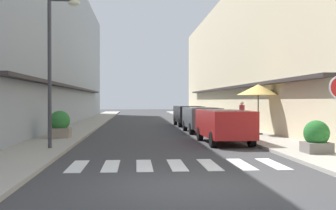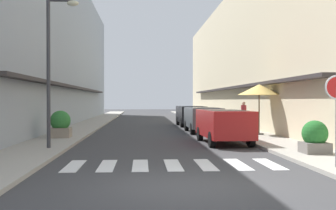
{
  "view_description": "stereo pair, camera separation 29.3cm",
  "coord_description": "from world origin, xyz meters",
  "px_view_note": "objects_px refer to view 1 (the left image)",
  "views": [
    {
      "loc": [
        -1.19,
        -8.93,
        1.89
      ],
      "look_at": [
        0.31,
        10.28,
        1.66
      ],
      "focal_mm": 44.16,
      "sensor_mm": 36.0,
      "label": 1
    },
    {
      "loc": [
        -0.9,
        -8.95,
        1.89
      ],
      "look_at": [
        0.31,
        10.28,
        1.66
      ],
      "focal_mm": 44.16,
      "sensor_mm": 36.0,
      "label": 2
    }
  ],
  "objects_px": {
    "street_lamp": "(55,56)",
    "cafe_umbrella": "(258,90)",
    "parked_car_near": "(224,122)",
    "planter_corner": "(316,137)",
    "parked_car_mid": "(202,117)",
    "parked_car_far": "(188,113)",
    "pedestrian_walking_near": "(242,114)",
    "planter_midblock": "(60,125)"
  },
  "relations": [
    {
      "from": "cafe_umbrella",
      "to": "planter_corner",
      "type": "relative_size",
      "value": 2.37
    },
    {
      "from": "parked_car_near",
      "to": "parked_car_far",
      "type": "xyz_separation_m",
      "value": [
        -0.0,
        12.16,
        -0.0
      ]
    },
    {
      "from": "street_lamp",
      "to": "cafe_umbrella",
      "type": "relative_size",
      "value": 2.17
    },
    {
      "from": "parked_car_far",
      "to": "planter_corner",
      "type": "relative_size",
      "value": 3.66
    },
    {
      "from": "pedestrian_walking_near",
      "to": "parked_car_mid",
      "type": "bearing_deg",
      "value": 81.29
    },
    {
      "from": "planter_corner",
      "to": "planter_midblock",
      "type": "bearing_deg",
      "value": 146.15
    },
    {
      "from": "planter_midblock",
      "to": "pedestrian_walking_near",
      "type": "xyz_separation_m",
      "value": [
        10.18,
        5.34,
        0.28
      ]
    },
    {
      "from": "parked_car_mid",
      "to": "planter_midblock",
      "type": "bearing_deg",
      "value": -152.24
    },
    {
      "from": "parked_car_near",
      "to": "street_lamp",
      "type": "bearing_deg",
      "value": -162.58
    },
    {
      "from": "planter_midblock",
      "to": "parked_car_far",
      "type": "bearing_deg",
      "value": 53.29
    },
    {
      "from": "planter_corner",
      "to": "cafe_umbrella",
      "type": "bearing_deg",
      "value": 87.9
    },
    {
      "from": "parked_car_mid",
      "to": "cafe_umbrella",
      "type": "xyz_separation_m",
      "value": [
        2.5,
        -2.83,
        1.5
      ]
    },
    {
      "from": "parked_car_mid",
      "to": "pedestrian_walking_near",
      "type": "bearing_deg",
      "value": 27.46
    },
    {
      "from": "parked_car_near",
      "to": "parked_car_far",
      "type": "distance_m",
      "value": 12.16
    },
    {
      "from": "cafe_umbrella",
      "to": "pedestrian_walking_near",
      "type": "xyz_separation_m",
      "value": [
        0.26,
        4.26,
        -1.41
      ]
    },
    {
      "from": "parked_car_far",
      "to": "pedestrian_walking_near",
      "type": "xyz_separation_m",
      "value": [
        2.76,
        -4.61,
        0.09
      ]
    },
    {
      "from": "parked_car_near",
      "to": "pedestrian_walking_near",
      "type": "relative_size",
      "value": 2.59
    },
    {
      "from": "parked_car_near",
      "to": "planter_corner",
      "type": "relative_size",
      "value": 4.0
    },
    {
      "from": "parked_car_mid",
      "to": "parked_car_far",
      "type": "height_order",
      "value": "same"
    },
    {
      "from": "parked_car_near",
      "to": "parked_car_mid",
      "type": "xyz_separation_m",
      "value": [
        0.0,
        6.11,
        -0.0
      ]
    },
    {
      "from": "parked_car_mid",
      "to": "cafe_umbrella",
      "type": "relative_size",
      "value": 1.6
    },
    {
      "from": "planter_midblock",
      "to": "pedestrian_walking_near",
      "type": "relative_size",
      "value": 0.76
    },
    {
      "from": "planter_midblock",
      "to": "parked_car_near",
      "type": "bearing_deg",
      "value": -16.58
    },
    {
      "from": "parked_car_near",
      "to": "pedestrian_walking_near",
      "type": "distance_m",
      "value": 8.04
    },
    {
      "from": "parked_car_far",
      "to": "street_lamp",
      "type": "xyz_separation_m",
      "value": [
        -6.82,
        -14.3,
        2.62
      ]
    },
    {
      "from": "parked_car_near",
      "to": "pedestrian_walking_near",
      "type": "xyz_separation_m",
      "value": [
        2.76,
        7.55,
        0.09
      ]
    },
    {
      "from": "planter_corner",
      "to": "planter_midblock",
      "type": "relative_size",
      "value": 0.86
    },
    {
      "from": "street_lamp",
      "to": "pedestrian_walking_near",
      "type": "xyz_separation_m",
      "value": [
        9.58,
        9.69,
        -2.53
      ]
    },
    {
      "from": "parked_car_far",
      "to": "planter_midblock",
      "type": "relative_size",
      "value": 3.14
    },
    {
      "from": "cafe_umbrella",
      "to": "planter_corner",
      "type": "bearing_deg",
      "value": -92.1
    },
    {
      "from": "parked_car_mid",
      "to": "street_lamp",
      "type": "bearing_deg",
      "value": -129.56
    },
    {
      "from": "street_lamp",
      "to": "planter_midblock",
      "type": "xyz_separation_m",
      "value": [
        -0.6,
        4.35,
        -2.8
      ]
    },
    {
      "from": "parked_car_far",
      "to": "pedestrian_walking_near",
      "type": "distance_m",
      "value": 5.37
    },
    {
      "from": "cafe_umbrella",
      "to": "planter_corner",
      "type": "distance_m",
      "value": 7.76
    },
    {
      "from": "parked_car_far",
      "to": "planter_midblock",
      "type": "distance_m",
      "value": 12.41
    },
    {
      "from": "parked_car_mid",
      "to": "cafe_umbrella",
      "type": "bearing_deg",
      "value": -48.49
    },
    {
      "from": "planter_corner",
      "to": "pedestrian_walking_near",
      "type": "xyz_separation_m",
      "value": [
        0.53,
        11.81,
        0.37
      ]
    },
    {
      "from": "parked_car_mid",
      "to": "cafe_umbrella",
      "type": "distance_m",
      "value": 4.06
    },
    {
      "from": "parked_car_mid",
      "to": "planter_corner",
      "type": "bearing_deg",
      "value": -77.88
    },
    {
      "from": "parked_car_near",
      "to": "planter_corner",
      "type": "height_order",
      "value": "parked_car_near"
    },
    {
      "from": "parked_car_mid",
      "to": "planter_corner",
      "type": "relative_size",
      "value": 3.8
    },
    {
      "from": "parked_car_mid",
      "to": "pedestrian_walking_near",
      "type": "relative_size",
      "value": 2.46
    }
  ]
}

